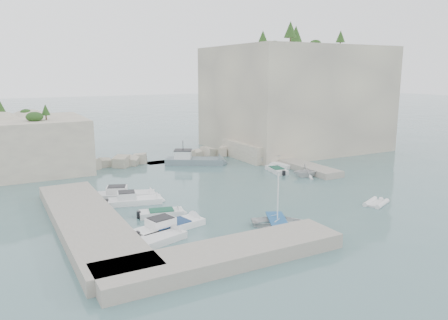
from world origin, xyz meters
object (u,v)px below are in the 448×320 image
motorboat_b (135,204)px  motorboat_c (162,216)px  tender_east_a (306,177)px  motorboat_d (170,230)px  rowboat (277,225)px  tender_east_c (277,166)px  inflatable_dinghy (376,205)px  tender_east_d (267,164)px  tender_east_b (276,172)px  motorboat_a (126,198)px  motorboat_e (161,242)px  work_boat (195,164)px

motorboat_b → motorboat_c: size_ratio=1.33×
tender_east_a → motorboat_d: bearing=130.5°
rowboat → tender_east_c: size_ratio=0.80×
motorboat_b → tender_east_c: 24.24m
inflatable_dinghy → tender_east_d: tender_east_d is taller
tender_east_b → tender_east_c: same height
motorboat_c → tender_east_a: 22.08m
motorboat_a → motorboat_b: bearing=-64.6°
motorboat_a → rowboat: motorboat_a is taller
motorboat_e → rowboat: rowboat is taller
rowboat → motorboat_d: bearing=94.7°
motorboat_b → tender_east_c: size_ratio=1.04×
tender_east_d → rowboat: bearing=176.6°
tender_east_a → tender_east_b: size_ratio=0.75×
tender_east_b → tender_east_c: (2.31, 3.03, 0.00)m
motorboat_b → motorboat_c: motorboat_b is taller
motorboat_d → inflatable_dinghy: motorboat_d is taller
work_boat → motorboat_d: bearing=-89.5°
motorboat_a → tender_east_c: motorboat_a is taller
motorboat_b → work_boat: bearing=61.0°
inflatable_dinghy → tender_east_a: 12.56m
motorboat_c → tender_east_a: (21.36, 5.57, 0.00)m
motorboat_d → tender_east_b: bearing=19.9°
motorboat_a → tender_east_b: 21.00m
motorboat_b → tender_east_d: 24.13m
motorboat_d → work_boat: bearing=47.4°
motorboat_a → tender_east_d: bearing=37.3°
work_boat → tender_east_a: bearing=-27.1°
inflatable_dinghy → tender_east_b: bearing=68.2°
motorboat_b → tender_east_b: bearing=26.3°
motorboat_a → inflatable_dinghy: (21.28, -14.36, 0.00)m
tender_east_c → tender_east_d: size_ratio=1.27×
motorboat_e → motorboat_d: bearing=35.1°
tender_east_a → tender_east_c: size_ratio=0.61×
motorboat_a → motorboat_e: (-1.07, -13.22, 0.00)m
motorboat_a → tender_east_a: bearing=15.6°
tender_east_a → tender_east_c: 7.11m
motorboat_b → tender_east_b: 21.19m
motorboat_b → motorboat_e: size_ratio=1.32×
rowboat → tender_east_b: rowboat is taller
motorboat_e → motorboat_b: bearing=66.2°
motorboat_e → tender_east_b: size_ratio=0.96×
inflatable_dinghy → tender_east_c: size_ratio=0.57×
tender_east_b → work_boat: work_boat is taller
motorboat_e → motorboat_a: bearing=68.4°
motorboat_b → motorboat_d: size_ratio=0.87×
motorboat_a → tender_east_b: size_ratio=1.43×
motorboat_a → tender_east_a: tender_east_a is taller
inflatable_dinghy → rowboat: bearing=157.2°
motorboat_d → inflatable_dinghy: size_ratio=2.11×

